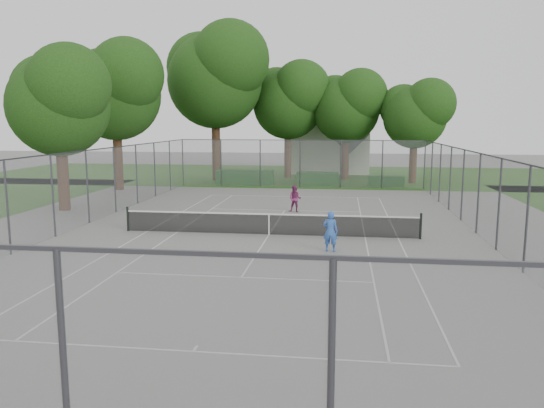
# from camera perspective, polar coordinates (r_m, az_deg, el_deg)

# --- Properties ---
(ground) EXTENTS (120.00, 120.00, 0.00)m
(ground) POSITION_cam_1_polar(r_m,az_deg,el_deg) (23.00, -0.33, -3.34)
(ground) COLOR slate
(ground) RESTS_ON ground
(grass_far) EXTENTS (60.00, 20.00, 0.00)m
(grass_far) POSITION_cam_1_polar(r_m,az_deg,el_deg) (48.61, 3.86, 3.12)
(grass_far) COLOR #234B15
(grass_far) RESTS_ON ground
(court_markings) EXTENTS (11.03, 23.83, 0.01)m
(court_markings) POSITION_cam_1_polar(r_m,az_deg,el_deg) (23.00, -0.33, -3.32)
(court_markings) COLOR beige
(court_markings) RESTS_ON ground
(tennis_net) EXTENTS (12.87, 0.10, 1.10)m
(tennis_net) POSITION_cam_1_polar(r_m,az_deg,el_deg) (22.90, -0.33, -2.09)
(tennis_net) COLOR black
(tennis_net) RESTS_ON ground
(perimeter_fence) EXTENTS (18.08, 34.08, 3.52)m
(perimeter_fence) POSITION_cam_1_polar(r_m,az_deg,el_deg) (22.68, -0.33, 1.13)
(perimeter_fence) COLOR #38383D
(perimeter_fence) RESTS_ON ground
(tree_far_left) EXTENTS (8.87, 8.10, 12.75)m
(tree_far_left) POSITION_cam_1_polar(r_m,az_deg,el_deg) (44.38, -6.04, 13.88)
(tree_far_left) COLOR #382014
(tree_far_left) RESTS_ON ground
(tree_far_midleft) EXTENTS (6.92, 6.32, 9.95)m
(tree_far_midleft) POSITION_cam_1_polar(r_m,az_deg,el_deg) (46.02, 1.85, 11.34)
(tree_far_midleft) COLOR #382014
(tree_far_midleft) RESTS_ON ground
(tree_far_midright) EXTENTS (6.35, 5.80, 9.13)m
(tree_far_midright) POSITION_cam_1_polar(r_m,az_deg,el_deg) (45.12, 8.11, 10.59)
(tree_far_midright) COLOR #382014
(tree_far_midright) RESTS_ON ground
(tree_far_right) EXTENTS (5.68, 5.19, 8.17)m
(tree_far_right) POSITION_cam_1_polar(r_m,az_deg,el_deg) (43.57, 15.24, 9.55)
(tree_far_right) COLOR #382014
(tree_far_right) RESTS_ON ground
(tree_side_back) EXTENTS (7.32, 6.68, 10.52)m
(tree_side_back) POSITION_cam_1_polar(r_m,az_deg,el_deg) (39.51, -16.45, 11.96)
(tree_side_back) COLOR #382014
(tree_side_back) RESTS_ON ground
(tree_side_front) EXTENTS (6.19, 5.65, 8.90)m
(tree_side_front) POSITION_cam_1_polar(r_m,az_deg,el_deg) (31.13, -21.93, 10.55)
(tree_side_front) COLOR #382014
(tree_side_front) RESTS_ON ground
(hedge_left) EXTENTS (4.42, 1.33, 1.10)m
(hedge_left) POSITION_cam_1_polar(r_m,az_deg,el_deg) (41.49, -2.93, 2.91)
(hedge_left) COLOR #184817
(hedge_left) RESTS_ON ground
(hedge_mid) EXTENTS (3.22, 0.92, 1.01)m
(hedge_mid) POSITION_cam_1_polar(r_m,az_deg,el_deg) (40.93, 4.94, 2.74)
(hedge_mid) COLOR #184817
(hedge_mid) RESTS_ON ground
(hedge_right) EXTENTS (2.64, 0.97, 0.79)m
(hedge_right) POSITION_cam_1_polar(r_m,az_deg,el_deg) (40.95, 12.15, 2.42)
(hedge_right) COLOR #184817
(hedge_right) RESTS_ON ground
(house) EXTENTS (7.41, 5.74, 9.22)m
(house) POSITION_cam_1_polar(r_m,az_deg,el_deg) (51.60, 6.23, 7.55)
(house) COLOR beige
(house) RESTS_ON ground
(girl_player) EXTENTS (0.61, 0.44, 1.55)m
(girl_player) POSITION_cam_1_polar(r_m,az_deg,el_deg) (20.08, 6.30, -2.94)
(girl_player) COLOR blue
(girl_player) RESTS_ON ground
(woman_player) EXTENTS (0.78, 0.65, 1.44)m
(woman_player) POSITION_cam_1_polar(r_m,az_deg,el_deg) (28.65, 2.49, 0.55)
(woman_player) COLOR #822B5F
(woman_player) RESTS_ON ground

